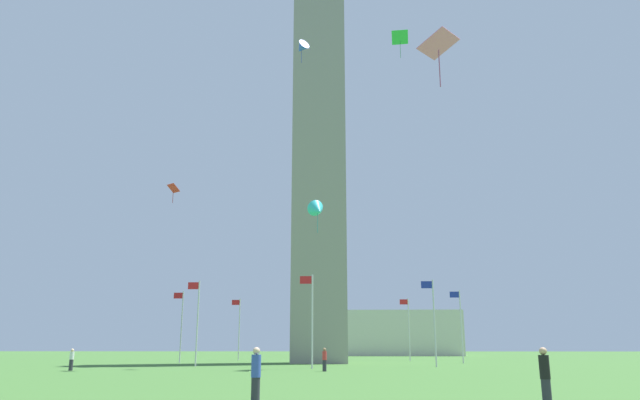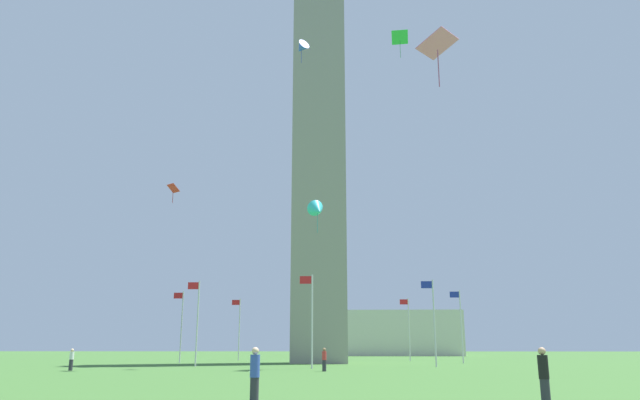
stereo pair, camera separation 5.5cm
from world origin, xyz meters
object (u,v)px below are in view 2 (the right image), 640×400
at_px(person_red_shirt, 324,360).
at_px(distant_building, 390,334).
at_px(person_black_shirt, 544,376).
at_px(kite_green_diamond, 400,38).
at_px(flagpole_n, 181,323).
at_px(flagpole_ne, 197,319).
at_px(person_white_shirt, 71,360).
at_px(flagpole_s, 461,323).
at_px(obelisk_monument, 320,124).
at_px(flagpole_e, 311,316).
at_px(person_blue_shirt, 255,375).
at_px(flagpole_se, 433,318).
at_px(kite_red_diamond, 173,189).
at_px(kite_pink_diamond, 437,45).
at_px(kite_blue_delta, 301,48).
at_px(flagpole_w, 324,327).
at_px(flagpole_nw, 239,326).
at_px(flagpole_sw, 409,326).
at_px(kite_cyan_delta, 317,210).

xyz_separation_m(person_red_shirt, distant_building, (-10.17, -71.93, 3.23)).
height_order(person_black_shirt, distant_building, distant_building).
xyz_separation_m(kite_green_diamond, distant_building, (-2.96, -63.68, -27.22)).
xyz_separation_m(flagpole_n, person_red_shirt, (-16.37, 20.31, -3.37)).
height_order(flagpole_ne, person_white_shirt, flagpole_ne).
relative_size(flagpole_s, person_black_shirt, 4.31).
distance_m(obelisk_monument, flagpole_e, 27.41).
distance_m(person_blue_shirt, distant_building, 96.58).
bearing_deg(person_red_shirt, flagpole_n, 62.44).
relative_size(flagpole_se, person_red_shirt, 4.61).
height_order(flagpole_e, distant_building, distant_building).
bearing_deg(kite_red_diamond, kite_pink_diamond, 124.28).
height_order(person_black_shirt, kite_red_diamond, kite_red_diamond).
relative_size(obelisk_monument, kite_red_diamond, 34.66).
distance_m(person_blue_shirt, kite_red_diamond, 31.59).
distance_m(flagpole_ne, flagpole_se, 21.37).
bearing_deg(kite_blue_delta, flagpole_w, -92.74).
bearing_deg(distant_building, flagpole_nw, 61.62).
height_order(person_blue_shirt, kite_blue_delta, kite_blue_delta).
distance_m(obelisk_monument, flagpole_ne, 27.43).
xyz_separation_m(flagpole_s, person_black_shirt, (6.09, 44.79, -3.31)).
bearing_deg(flagpole_w, obelisk_monument, 90.24).
xyz_separation_m(kite_pink_diamond, kite_green_diamond, (-2.07, -31.99, 18.47)).
bearing_deg(flagpole_sw, kite_cyan_delta, 70.54).
height_order(flagpole_s, person_white_shirt, flagpole_s).
height_order(flagpole_nw, kite_green_diamond, kite_green_diamond).
height_order(flagpole_w, kite_cyan_delta, kite_cyan_delta).
relative_size(flagpole_s, person_red_shirt, 4.61).
xyz_separation_m(person_white_shirt, kite_cyan_delta, (-18.39, -1.89, 11.81)).
bearing_deg(obelisk_monument, kite_pink_diamond, 98.18).
xyz_separation_m(flagpole_n, kite_green_diamond, (-23.58, 12.07, 27.07)).
bearing_deg(flagpole_se, flagpole_sw, -90.00).
relative_size(flagpole_sw, person_red_shirt, 4.61).
height_order(flagpole_w, kite_green_diamond, kite_green_diamond).
bearing_deg(person_red_shirt, obelisk_monument, 26.94).
relative_size(flagpole_se, flagpole_nw, 1.00).
distance_m(flagpole_ne, kite_green_diamond, 33.19).
bearing_deg(kite_green_diamond, kite_pink_diamond, 86.30).
relative_size(flagpole_n, flagpole_w, 1.00).
distance_m(flagpole_n, kite_green_diamond, 37.88).
distance_m(flagpole_s, distant_building, 51.74).
relative_size(flagpole_e, person_blue_shirt, 4.32).
distance_m(flagpole_s, kite_pink_diamond, 45.73).
bearing_deg(distant_building, flagpole_w, 72.62).
height_order(flagpole_se, flagpole_sw, same).
bearing_deg(kite_red_diamond, flagpole_e, -165.81).
bearing_deg(distant_building, kite_cyan_delta, 81.16).
bearing_deg(kite_blue_delta, kite_green_diamond, 177.53).
relative_size(obelisk_monument, person_blue_shirt, 30.65).
bearing_deg(kite_blue_delta, kite_cyan_delta, 107.24).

